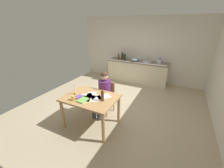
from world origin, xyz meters
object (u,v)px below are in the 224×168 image
chair_at_table (107,96)px  person_seated (103,91)px  bottle_oil (119,57)px  stovetop_kettle (160,61)px  mixing_bowl (134,60)px  sink_unit (147,62)px  book_magazine (83,100)px  bottle_wine_red (123,57)px  dining_table (91,101)px  bottle_sauce (125,57)px  bottle_vinegar (122,56)px  wine_bottle_on_table (102,96)px  wine_glass_by_kettle (138,58)px  wine_glass_near_sink (140,58)px  candlestick (75,91)px  coffee_mug (73,98)px  book_cookery (78,97)px

chair_at_table → person_seated: 0.25m
person_seated → bottle_oil: bearing=105.4°
stovetop_kettle → mixing_bowl: bearing=-175.5°
sink_unit → stovetop_kettle: size_ratio=1.64×
person_seated → book_magazine: bearing=-96.2°
sink_unit → bottle_wine_red: bottle_wine_red is taller
book_magazine → stovetop_kettle: bearing=77.1°
dining_table → bottle_wine_red: size_ratio=4.78×
chair_at_table → bottle_sauce: size_ratio=2.98×
book_magazine → bottle_vinegar: (-0.53, 3.49, 0.26)m
book_magazine → sink_unit: sink_unit is taller
wine_bottle_on_table → bottle_vinegar: bottle_vinegar is taller
person_seated → wine_glass_by_kettle: 2.82m
wine_bottle_on_table → mixing_bowl: (-0.31, 3.13, 0.09)m
wine_glass_near_sink → mixing_bowl: bearing=-126.7°
mixing_bowl → wine_glass_near_sink: size_ratio=1.81×
wine_glass_near_sink → candlestick: bearing=-99.8°
person_seated → sink_unit: 2.71m
bottle_oil → stovetop_kettle: (1.69, 0.02, -0.01)m
chair_at_table → wine_bottle_on_table: bearing=-67.7°
bottle_wine_red → sink_unit: bearing=-1.6°
wine_bottle_on_table → bottle_sauce: bearing=103.2°
dining_table → wine_bottle_on_table: size_ratio=4.39×
book_magazine → sink_unit: size_ratio=0.67×
dining_table → wine_glass_by_kettle: bearing=88.5°
mixing_bowl → stovetop_kettle: stovetop_kettle is taller
coffee_mug → bottle_vinegar: size_ratio=0.36×
person_seated → bottle_vinegar: bearing=102.6°
bottle_vinegar → wine_bottle_on_table: bearing=-74.4°
bottle_sauce → person_seated: bearing=-80.5°
candlestick → wine_bottle_on_table: size_ratio=1.00×
person_seated → bottle_vinegar: size_ratio=3.77×
stovetop_kettle → candlestick: bearing=-113.1°
wine_bottle_on_table → bottle_wine_red: bottle_wine_red is taller
wine_glass_near_sink → chair_at_table: bearing=-93.2°
chair_at_table → candlestick: bearing=-120.6°
person_seated → candlestick: person_seated is taller
wine_bottle_on_table → stovetop_kettle: 3.28m
coffee_mug → mixing_bowl: mixing_bowl is taller
book_cookery → wine_glass_by_kettle: (0.31, 3.48, 0.23)m
candlestick → bottle_wine_red: size_ratio=1.09×
person_seated → book_magazine: (-0.08, -0.75, 0.09)m
dining_table → wine_bottle_on_table: 0.40m
bottle_oil → bottle_vinegar: (0.11, 0.12, 0.03)m
wine_glass_near_sink → wine_glass_by_kettle: size_ratio=1.00×
bottle_vinegar → wine_glass_near_sink: 0.78m
person_seated → wine_bottle_on_table: bearing=-61.3°
bottle_wine_red → wine_glass_by_kettle: (0.60, 0.12, 0.00)m
book_magazine → book_cookery: bearing=162.3°
sink_unit → wine_glass_near_sink: sink_unit is taller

